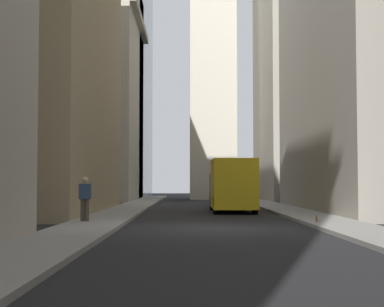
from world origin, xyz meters
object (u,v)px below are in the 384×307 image
at_px(delivery_truck, 232,185).
at_px(discarded_bottle, 317,219).
at_px(sedan_navy, 223,196).
at_px(pedestrian, 85,197).

relative_size(delivery_truck, discarded_bottle, 23.93).
height_order(delivery_truck, discarded_bottle, delivery_truck).
distance_m(sedan_navy, discarded_bottle, 18.65).
bearing_deg(discarded_bottle, sedan_navy, 7.31).
bearing_deg(sedan_navy, delivery_truck, -180.00).
distance_m(delivery_truck, sedan_navy, 8.02).
bearing_deg(discarded_bottle, delivery_truck, 12.72).
bearing_deg(delivery_truck, pedestrian, 147.28).
distance_m(delivery_truck, discarded_bottle, 10.84).
bearing_deg(pedestrian, sedan_navy, -19.59).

